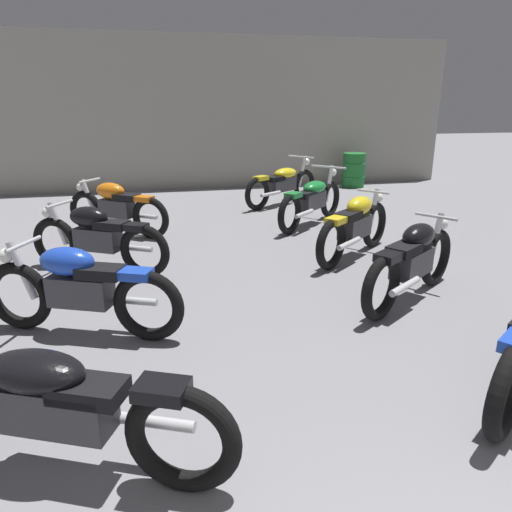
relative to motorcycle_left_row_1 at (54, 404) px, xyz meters
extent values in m
cube|color=#9E998E|center=(1.64, 9.53, 1.35)|extent=(13.32, 0.24, 3.60)
torus|color=black|center=(0.70, -0.31, -0.12)|extent=(0.66, 0.37, 0.67)
cube|color=#38383D|center=(0.01, -0.01, -0.02)|extent=(0.70, 0.49, 0.28)
ellipsoid|color=black|center=(-0.08, 0.03, 0.20)|extent=(0.68, 0.54, 0.22)
cube|color=black|center=(0.21, -0.10, 0.12)|extent=(0.46, 0.38, 0.10)
cube|color=black|center=(0.61, -0.27, 0.18)|extent=(0.34, 0.30, 0.08)
cylinder|color=silver|center=(0.52, -0.09, -0.14)|extent=(0.53, 0.29, 0.07)
torus|color=black|center=(-0.67, 2.03, -0.12)|extent=(0.66, 0.36, 0.67)
torus|color=black|center=(0.52, 1.53, -0.12)|extent=(0.66, 0.36, 0.67)
cylinder|color=silver|center=(-0.60, 2.00, 0.14)|extent=(0.25, 0.16, 0.56)
cube|color=#38383D|center=(-0.08, 1.78, -0.02)|extent=(0.62, 0.44, 0.28)
ellipsoid|color=blue|center=(-0.17, 1.82, 0.26)|extent=(0.59, 0.46, 0.26)
cube|color=black|center=(0.13, 1.69, 0.18)|extent=(0.46, 0.38, 0.10)
cube|color=blue|center=(0.43, 1.57, 0.18)|extent=(0.34, 0.29, 0.08)
cylinder|color=silver|center=(-0.55, 1.98, 0.40)|extent=(0.22, 0.46, 0.04)
sphere|color=white|center=(-0.73, 2.05, 0.28)|extent=(0.14, 0.14, 0.14)
cylinder|color=silver|center=(0.34, 1.74, -0.14)|extent=(0.53, 0.28, 0.07)
torus|color=black|center=(-0.65, 3.85, -0.12)|extent=(0.64, 0.42, 0.67)
torus|color=black|center=(0.48, 3.22, -0.12)|extent=(0.64, 0.42, 0.67)
cylinder|color=silver|center=(-0.58, 3.81, 0.14)|extent=(0.25, 0.18, 0.56)
cube|color=#38383D|center=(-0.08, 3.53, -0.02)|extent=(0.62, 0.49, 0.28)
ellipsoid|color=black|center=(-0.17, 3.58, 0.26)|extent=(0.59, 0.50, 0.26)
cube|color=black|center=(0.11, 3.43, 0.18)|extent=(0.47, 0.40, 0.10)
cube|color=black|center=(0.40, 3.27, 0.18)|extent=(0.34, 0.31, 0.08)
cylinder|color=silver|center=(-0.53, 3.78, 0.40)|extent=(0.26, 0.44, 0.04)
sphere|color=white|center=(-0.71, 3.88, 0.28)|extent=(0.14, 0.14, 0.14)
cylinder|color=silver|center=(0.33, 3.45, -0.14)|extent=(0.51, 0.33, 0.07)
torus|color=black|center=(-0.49, 5.74, -0.12)|extent=(0.61, 0.48, 0.67)
torus|color=black|center=(0.57, 4.98, -0.12)|extent=(0.61, 0.48, 0.67)
cylinder|color=silver|center=(-0.42, 5.69, 0.14)|extent=(0.24, 0.20, 0.56)
cube|color=#38383D|center=(0.04, 5.36, -0.02)|extent=(0.60, 0.53, 0.28)
ellipsoid|color=orange|center=(-0.04, 5.42, 0.26)|extent=(0.59, 0.53, 0.26)
cube|color=black|center=(0.22, 5.23, 0.18)|extent=(0.46, 0.43, 0.10)
cube|color=orange|center=(0.49, 5.04, 0.18)|extent=(0.34, 0.33, 0.08)
cylinder|color=silver|center=(-0.37, 5.66, 0.40)|extent=(0.31, 0.41, 0.04)
sphere|color=white|center=(-0.53, 5.78, 0.28)|extent=(0.14, 0.14, 0.14)
cylinder|color=silver|center=(0.44, 5.23, -0.14)|extent=(0.49, 0.38, 0.07)
torus|color=black|center=(2.74, -0.31, -0.12)|extent=(0.61, 0.47, 0.67)
torus|color=black|center=(3.84, 2.22, -0.12)|extent=(0.61, 0.47, 0.67)
torus|color=black|center=(2.77, 1.48, -0.12)|extent=(0.61, 0.47, 0.67)
cylinder|color=silver|center=(3.77, 2.17, 0.14)|extent=(0.24, 0.20, 0.56)
cube|color=#38383D|center=(3.30, 1.85, -0.02)|extent=(0.61, 0.52, 0.28)
ellipsoid|color=black|center=(3.38, 1.90, 0.26)|extent=(0.59, 0.53, 0.26)
cube|color=black|center=(3.12, 1.72, 0.18)|extent=(0.47, 0.42, 0.10)
cube|color=black|center=(2.85, 1.53, 0.18)|extent=(0.34, 0.32, 0.08)
cylinder|color=silver|center=(3.72, 2.14, 0.40)|extent=(0.30, 0.42, 0.04)
sphere|color=white|center=(3.89, 2.25, 0.28)|extent=(0.14, 0.14, 0.14)
cylinder|color=silver|center=(3.05, 1.51, -0.14)|extent=(0.49, 0.37, 0.07)
torus|color=black|center=(3.83, 3.82, -0.12)|extent=(0.59, 0.51, 0.67)
torus|color=black|center=(2.82, 2.99, -0.12)|extent=(0.59, 0.51, 0.67)
cylinder|color=silver|center=(3.77, 3.77, 0.14)|extent=(0.23, 0.21, 0.56)
cube|color=#38383D|center=(3.33, 3.40, -0.02)|extent=(0.59, 0.55, 0.28)
ellipsoid|color=yellow|center=(3.40, 3.47, 0.26)|extent=(0.58, 0.55, 0.26)
cube|color=black|center=(3.16, 3.26, 0.18)|extent=(0.46, 0.44, 0.10)
cube|color=yellow|center=(2.90, 3.05, 0.18)|extent=(0.34, 0.33, 0.08)
cylinder|color=silver|center=(3.72, 3.73, 0.40)|extent=(0.33, 0.39, 0.04)
sphere|color=white|center=(3.87, 3.85, 0.28)|extent=(0.14, 0.14, 0.14)
cylinder|color=silver|center=(3.10, 3.05, -0.14)|extent=(0.47, 0.40, 0.07)
torus|color=black|center=(3.88, 5.78, -0.12)|extent=(0.56, 0.54, 0.67)
torus|color=black|center=(2.79, 4.75, -0.12)|extent=(0.56, 0.54, 0.67)
cylinder|color=silver|center=(3.82, 5.73, 0.19)|extent=(0.25, 0.24, 0.66)
cube|color=#38383D|center=(3.34, 5.27, -0.02)|extent=(0.64, 0.63, 0.28)
ellipsoid|color=#197F33|center=(3.41, 5.34, 0.20)|extent=(0.66, 0.64, 0.22)
cube|color=black|center=(3.18, 5.12, 0.12)|extent=(0.46, 0.45, 0.10)
cube|color=#197F33|center=(2.86, 4.82, 0.18)|extent=(0.34, 0.34, 0.08)
cylinder|color=silver|center=(3.78, 5.69, 0.50)|extent=(0.49, 0.52, 0.04)
sphere|color=white|center=(3.93, 5.83, 0.38)|extent=(0.14, 0.14, 0.14)
cylinder|color=silver|center=(3.06, 4.83, -0.14)|extent=(0.45, 0.43, 0.07)
torus|color=black|center=(3.92, 7.46, -0.12)|extent=(0.62, 0.46, 0.67)
torus|color=black|center=(2.67, 6.63, -0.12)|extent=(0.62, 0.46, 0.67)
cylinder|color=silver|center=(3.85, 7.42, 0.19)|extent=(0.27, 0.21, 0.66)
cube|color=#38383D|center=(3.29, 7.05, -0.02)|extent=(0.68, 0.57, 0.28)
ellipsoid|color=yellow|center=(3.38, 7.10, 0.20)|extent=(0.68, 0.60, 0.22)
cube|color=black|center=(3.11, 6.93, 0.12)|extent=(0.47, 0.42, 0.10)
cube|color=yellow|center=(2.75, 6.69, 0.18)|extent=(0.34, 0.32, 0.08)
cylinder|color=silver|center=(3.80, 7.39, 0.50)|extent=(0.41, 0.59, 0.04)
sphere|color=white|center=(3.97, 7.50, 0.38)|extent=(0.14, 0.14, 0.14)
cylinder|color=silver|center=(2.95, 6.66, -0.14)|extent=(0.50, 0.36, 0.07)
cylinder|color=#1E722D|center=(5.68, 8.81, -0.03)|extent=(0.56, 0.56, 0.85)
torus|color=#1E722D|center=(5.68, 8.81, 0.14)|extent=(0.59, 0.59, 0.03)
torus|color=#1E722D|center=(5.68, 8.81, -0.20)|extent=(0.59, 0.59, 0.03)
camera|label=1|loc=(0.63, -2.47, 1.63)|focal=33.12mm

